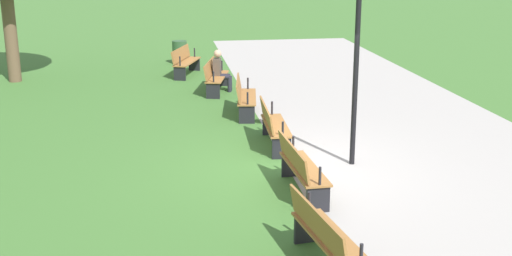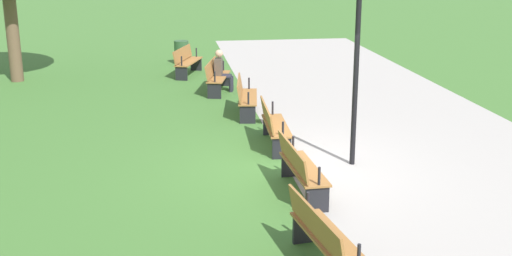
{
  "view_description": "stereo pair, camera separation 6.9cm",
  "coord_description": "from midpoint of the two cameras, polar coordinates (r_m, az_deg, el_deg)",
  "views": [
    {
      "loc": [
        11.21,
        -2.34,
        4.07
      ],
      "look_at": [
        0.0,
        -0.65,
        0.8
      ],
      "focal_mm": 44.73,
      "sensor_mm": 36.0,
      "label": 1
    },
    {
      "loc": [
        11.22,
        -2.27,
        4.07
      ],
      "look_at": [
        0.0,
        -0.65,
        0.8
      ],
      "focal_mm": 44.73,
      "sensor_mm": 36.0,
      "label": 2
    }
  ],
  "objects": [
    {
      "name": "bench_5",
      "position": [
        8.3,
        6.34,
        -9.68
      ],
      "size": [
        1.83,
        0.72,
        0.89
      ],
      "rotation": [
        0.0,
        0.0,
        0.14
      ],
      "color": "#996633",
      "rests_on": "ground"
    },
    {
      "name": "path_paving",
      "position": [
        13.02,
        15.84,
        -2.75
      ],
      "size": [
        33.31,
        5.9,
        0.01
      ],
      "primitive_type": "cube",
      "color": "#A39E99",
      "rests_on": "ground"
    },
    {
      "name": "bench_4",
      "position": [
        10.75,
        4.13,
        -3.51
      ],
      "size": [
        1.81,
        0.56,
        0.89
      ],
      "rotation": [
        0.0,
        0.0,
        0.05
      ],
      "color": "#996633",
      "rests_on": "ground"
    },
    {
      "name": "trash_bin",
      "position": [
        22.82,
        -6.59,
        6.75
      ],
      "size": [
        0.51,
        0.51,
        0.82
      ],
      "primitive_type": "cylinder",
      "color": "#2D512D",
      "rests_on": "ground"
    },
    {
      "name": "lamp_post",
      "position": [
        11.81,
        9.35,
        10.6
      ],
      "size": [
        0.32,
        0.32,
        4.33
      ],
      "color": "black",
      "rests_on": "ground"
    },
    {
      "name": "bench_3",
      "position": [
        13.24,
        1.7,
        0.32
      ],
      "size": [
        1.81,
        0.56,
        0.89
      ],
      "rotation": [
        0.0,
        0.0,
        -0.05
      ],
      "color": "#996633",
      "rests_on": "ground"
    },
    {
      "name": "person_seated",
      "position": [
        18.32,
        -2.97,
        5.26
      ],
      "size": [
        0.42,
        0.57,
        1.2
      ],
      "rotation": [
        0.0,
        0.0,
        -0.24
      ],
      "color": "#4C4238",
      "rests_on": "ground"
    },
    {
      "name": "bench_0",
      "position": [
        20.72,
        -6.12,
        6.0
      ],
      "size": [
        1.84,
        1.02,
        0.89
      ],
      "rotation": [
        0.0,
        0.0,
        -0.33
      ],
      "color": "#996633",
      "rests_on": "ground"
    },
    {
      "name": "bench_1",
      "position": [
        18.25,
        -3.47,
        4.69
      ],
      "size": [
        1.85,
        0.88,
        0.89
      ],
      "rotation": [
        0.0,
        0.0,
        -0.24
      ],
      "color": "#996633",
      "rests_on": "ground"
    },
    {
      "name": "bench_2",
      "position": [
        15.75,
        -0.85,
        2.89
      ],
      "size": [
        1.83,
        0.72,
        0.89
      ],
      "rotation": [
        0.0,
        0.0,
        -0.14
      ],
      "color": "#996633",
      "rests_on": "ground"
    },
    {
      "name": "ground_plane",
      "position": [
        12.15,
        3.22,
        -3.5
      ],
      "size": [
        120.0,
        120.0,
        0.0
      ],
      "primitive_type": "plane",
      "color": "#3D6B2D"
    }
  ]
}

